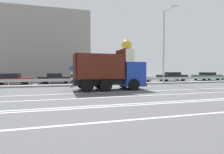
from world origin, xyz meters
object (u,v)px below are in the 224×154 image
parked_car_5 (138,77)px  parked_car_6 (172,76)px  parked_car_2 (12,79)px  parked_car_7 (207,76)px  church_tower (127,58)px  parked_car_4 (103,77)px  street_lamp_1 (165,43)px  median_road_sign (72,76)px  parked_car_3 (56,78)px  dump_truck (117,75)px

parked_car_5 → parked_car_6: 6.15m
parked_car_2 → parked_car_6: size_ratio=0.96×
parked_car_7 → church_tower: (-5.31, 25.13, 4.48)m
parked_car_5 → church_tower: bearing=162.6°
parked_car_4 → church_tower: 28.47m
street_lamp_1 → parked_car_2: 19.54m
parked_car_4 → parked_car_7: bearing=88.5°
median_road_sign → parked_car_4: (4.60, 4.28, -0.44)m
parked_car_3 → parked_car_2: bearing=-82.3°
parked_car_4 → church_tower: bearing=151.8°
parked_car_5 → dump_truck: bearing=-36.2°
parked_car_7 → parked_car_5: bearing=89.1°
parked_car_3 → church_tower: church_tower is taller
median_road_sign → parked_car_4: size_ratio=0.51×
median_road_sign → parked_car_2: (-6.99, 3.64, -0.48)m
median_road_sign → parked_car_5: (9.80, 3.72, -0.44)m
dump_truck → parked_car_4: 8.88m
parked_car_2 → parked_car_3: size_ratio=1.03×
street_lamp_1 → parked_car_6: (4.31, 4.57, -4.50)m
street_lamp_1 → church_tower: bearing=79.0°
parked_car_2 → parked_car_5: parked_car_5 is taller
parked_car_2 → dump_truck: bearing=53.1°
parked_car_7 → parked_car_2: bearing=88.0°
dump_truck → parked_car_3: 10.48m
median_road_sign → parked_car_5: 10.49m
street_lamp_1 → median_road_sign: bearing=178.7°
street_lamp_1 → church_tower: (5.76, 29.61, -0.05)m
median_road_sign → parked_car_7: median_road_sign is taller
street_lamp_1 → parked_car_7: bearing=22.1°
street_lamp_1 → dump_truck: bearing=-150.8°
parked_car_5 → parked_car_7: parked_car_5 is taller
parked_car_5 → parked_car_7: (12.87, 0.50, -0.03)m
parked_car_6 → church_tower: 25.47m
street_lamp_1 → parked_car_4: size_ratio=2.11×
street_lamp_1 → parked_car_3: bearing=162.0°
street_lamp_1 → parked_car_4: street_lamp_1 is taller
parked_car_4 → church_tower: size_ratio=0.39×
median_road_sign → parked_car_4: bearing=43.0°
street_lamp_1 → parked_car_5: street_lamp_1 is taller
parked_car_6 → church_tower: church_tower is taller
street_lamp_1 → church_tower: size_ratio=0.81×
parked_car_5 → parked_car_7: bearing=91.3°
parked_car_3 → parked_car_7: (24.58, 0.09, 0.01)m
parked_car_2 → parked_car_5: 16.79m
parked_car_3 → parked_car_6: parked_car_6 is taller
dump_truck → parked_car_3: (-5.85, 8.67, -0.63)m
median_road_sign → street_lamp_1: size_ratio=0.24×
parked_car_5 → parked_car_7: 12.88m
church_tower → parked_car_6: bearing=-93.3°
median_road_sign → parked_car_4: median_road_sign is taller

